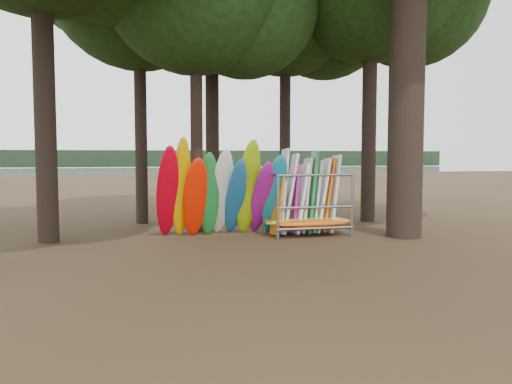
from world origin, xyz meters
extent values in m
plane|color=#47331E|center=(0.00, 0.00, 0.00)|extent=(120.00, 120.00, 0.00)
plane|color=gray|center=(0.00, 60.00, 0.00)|extent=(160.00, 160.00, 0.00)
cube|color=black|center=(0.00, 110.00, 2.00)|extent=(160.00, 4.00, 4.00)
cylinder|color=black|center=(-5.93, 2.02, 6.13)|extent=(0.61, 0.61, 12.26)
cylinder|color=black|center=(-3.15, 5.61, 5.35)|extent=(0.45, 0.45, 10.69)
cylinder|color=black|center=(-0.24, 6.96, 7.02)|extent=(0.55, 0.55, 14.04)
cylinder|color=black|center=(2.77, 6.55, 5.51)|extent=(0.45, 0.45, 11.03)
cylinder|color=black|center=(-1.41, 3.09, 4.90)|extent=(0.41, 0.41, 9.79)
cylinder|color=black|center=(5.36, 4.07, 5.73)|extent=(0.55, 0.55, 11.45)
ellipsoid|color=#C80014|center=(-2.48, 1.85, 1.42)|extent=(0.79, 1.44, 2.94)
ellipsoid|color=#D69C00|center=(-2.05, 1.89, 1.55)|extent=(0.68, 1.19, 3.18)
ellipsoid|color=red|center=(-1.63, 1.79, 1.24)|extent=(0.89, 1.14, 2.57)
ellipsoid|color=#1A6F2B|center=(-1.21, 1.86, 1.33)|extent=(0.73, 1.05, 2.73)
ellipsoid|color=white|center=(-0.78, 1.94, 1.37)|extent=(0.79, 1.61, 2.86)
ellipsoid|color=#1B63A4|center=(-0.36, 1.84, 1.22)|extent=(0.65, 1.86, 2.58)
ellipsoid|color=#8CB10B|center=(0.06, 1.87, 1.52)|extent=(0.83, 1.44, 3.14)
ellipsoid|color=#A0168F|center=(0.49, 1.84, 1.18)|extent=(0.74, 1.85, 2.54)
ellipsoid|color=#12718A|center=(0.91, 1.77, 1.28)|extent=(0.86, 1.45, 2.69)
ellipsoid|color=#E9500C|center=(1.92, 1.00, 0.42)|extent=(2.61, 0.55, 0.24)
ellipsoid|color=#ABCA1B|center=(1.92, 1.35, 0.42)|extent=(2.89, 0.55, 0.24)
ellipsoid|color=#1B7B1E|center=(1.92, 1.66, 0.42)|extent=(2.84, 0.55, 0.24)
ellipsoid|color=#B00D14|center=(1.92, 2.01, 0.42)|extent=(2.77, 0.55, 0.24)
cube|color=orange|center=(0.99, 1.63, 1.10)|extent=(0.46, 0.79, 2.23)
cube|color=silver|center=(1.18, 1.79, 1.37)|extent=(0.38, 0.79, 2.78)
cube|color=silver|center=(1.36, 1.66, 1.30)|extent=(0.62, 0.75, 2.61)
cube|color=#A51B87|center=(1.55, 1.78, 1.12)|extent=(0.33, 0.77, 2.28)
cube|color=white|center=(1.74, 1.60, 1.15)|extent=(0.50, 0.75, 2.31)
cube|color=silver|center=(1.92, 1.76, 1.22)|extent=(0.41, 0.77, 2.47)
cube|color=#1C7E34|center=(2.11, 1.64, 1.33)|extent=(0.45, 0.77, 2.70)
cube|color=silver|center=(2.30, 1.77, 1.18)|extent=(0.41, 0.76, 2.38)
cube|color=white|center=(2.49, 1.66, 1.23)|extent=(0.57, 0.74, 2.47)
cube|color=orange|center=(2.67, 1.77, 1.23)|extent=(0.56, 0.80, 2.47)
cube|color=white|center=(2.86, 1.63, 1.27)|extent=(0.44, 0.77, 2.57)
camera|label=1|loc=(-3.61, -13.52, 2.51)|focal=35.00mm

